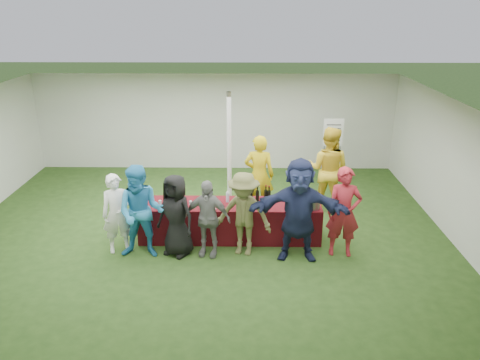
{
  "coord_description": "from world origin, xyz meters",
  "views": [
    {
      "loc": [
        0.88,
        -8.83,
        4.47
      ],
      "look_at": [
        0.76,
        -0.31,
        1.25
      ],
      "focal_mm": 35.0,
      "sensor_mm": 36.0,
      "label": 1
    }
  ],
  "objects_px": {
    "dump_bucket": "(313,204)",
    "customer_2": "(176,215)",
    "customer_5": "(299,210)",
    "staff_back": "(328,169)",
    "customer_4": "(244,214)",
    "customer_6": "(344,212)",
    "customer_1": "(141,212)",
    "wine_list_sign": "(333,138)",
    "customer_3": "(207,218)",
    "customer_0": "(117,214)",
    "staff_pourer": "(259,175)",
    "serving_table": "(230,221)"
  },
  "relations": [
    {
      "from": "serving_table",
      "to": "customer_2",
      "type": "distance_m",
      "value": 1.25
    },
    {
      "from": "wine_list_sign",
      "to": "staff_back",
      "type": "bearing_deg",
      "value": -103.11
    },
    {
      "from": "customer_3",
      "to": "customer_4",
      "type": "bearing_deg",
      "value": 15.68
    },
    {
      "from": "wine_list_sign",
      "to": "customer_6",
      "type": "relative_size",
      "value": 1.04
    },
    {
      "from": "dump_bucket",
      "to": "staff_back",
      "type": "distance_m",
      "value": 1.75
    },
    {
      "from": "customer_1",
      "to": "customer_5",
      "type": "height_order",
      "value": "customer_5"
    },
    {
      "from": "customer_5",
      "to": "customer_6",
      "type": "relative_size",
      "value": 1.12
    },
    {
      "from": "wine_list_sign",
      "to": "customer_2",
      "type": "distance_m",
      "value": 4.98
    },
    {
      "from": "customer_2",
      "to": "dump_bucket",
      "type": "bearing_deg",
      "value": 39.11
    },
    {
      "from": "customer_4",
      "to": "customer_3",
      "type": "bearing_deg",
      "value": -161.08
    },
    {
      "from": "dump_bucket",
      "to": "customer_6",
      "type": "xyz_separation_m",
      "value": [
        0.5,
        -0.41,
        0.02
      ]
    },
    {
      "from": "staff_pourer",
      "to": "customer_6",
      "type": "bearing_deg",
      "value": 137.09
    },
    {
      "from": "customer_2",
      "to": "customer_4",
      "type": "height_order",
      "value": "customer_4"
    },
    {
      "from": "wine_list_sign",
      "to": "customer_5",
      "type": "xyz_separation_m",
      "value": [
        -1.22,
        -3.64,
        -0.34
      ]
    },
    {
      "from": "dump_bucket",
      "to": "customer_0",
      "type": "bearing_deg",
      "value": -174.76
    },
    {
      "from": "dump_bucket",
      "to": "customer_1",
      "type": "relative_size",
      "value": 0.14
    },
    {
      "from": "customer_2",
      "to": "customer_5",
      "type": "bearing_deg",
      "value": 26.51
    },
    {
      "from": "customer_6",
      "to": "staff_pourer",
      "type": "bearing_deg",
      "value": 133.41
    },
    {
      "from": "wine_list_sign",
      "to": "staff_back",
      "type": "xyz_separation_m",
      "value": [
        -0.33,
        -1.42,
        -0.34
      ]
    },
    {
      "from": "customer_5",
      "to": "customer_4",
      "type": "bearing_deg",
      "value": 175.72
    },
    {
      "from": "customer_5",
      "to": "customer_6",
      "type": "distance_m",
      "value": 0.87
    },
    {
      "from": "customer_2",
      "to": "customer_4",
      "type": "distance_m",
      "value": 1.25
    },
    {
      "from": "dump_bucket",
      "to": "customer_2",
      "type": "relative_size",
      "value": 0.16
    },
    {
      "from": "dump_bucket",
      "to": "staff_pourer",
      "type": "relative_size",
      "value": 0.14
    },
    {
      "from": "wine_list_sign",
      "to": "staff_back",
      "type": "height_order",
      "value": "staff_back"
    },
    {
      "from": "customer_2",
      "to": "customer_6",
      "type": "distance_m",
      "value": 3.1
    },
    {
      "from": "dump_bucket",
      "to": "customer_1",
      "type": "bearing_deg",
      "value": -170.48
    },
    {
      "from": "wine_list_sign",
      "to": "customer_6",
      "type": "distance_m",
      "value": 3.55
    },
    {
      "from": "customer_0",
      "to": "customer_3",
      "type": "height_order",
      "value": "customer_0"
    },
    {
      "from": "dump_bucket",
      "to": "customer_2",
      "type": "xyz_separation_m",
      "value": [
        -2.6,
        -0.44,
        -0.05
      ]
    },
    {
      "from": "wine_list_sign",
      "to": "customer_2",
      "type": "bearing_deg",
      "value": -134.55
    },
    {
      "from": "staff_back",
      "to": "staff_pourer",
      "type": "bearing_deg",
      "value": 31.31
    },
    {
      "from": "customer_2",
      "to": "customer_4",
      "type": "bearing_deg",
      "value": 30.57
    },
    {
      "from": "serving_table",
      "to": "wine_list_sign",
      "type": "bearing_deg",
      "value": 48.92
    },
    {
      "from": "dump_bucket",
      "to": "staff_pourer",
      "type": "height_order",
      "value": "staff_pourer"
    },
    {
      "from": "dump_bucket",
      "to": "customer_5",
      "type": "height_order",
      "value": "customer_5"
    },
    {
      "from": "dump_bucket",
      "to": "customer_4",
      "type": "bearing_deg",
      "value": -162.7
    },
    {
      "from": "customer_2",
      "to": "customer_6",
      "type": "height_order",
      "value": "customer_6"
    },
    {
      "from": "customer_1",
      "to": "wine_list_sign",
      "type": "bearing_deg",
      "value": 43.46
    },
    {
      "from": "serving_table",
      "to": "customer_0",
      "type": "height_order",
      "value": "customer_0"
    },
    {
      "from": "staff_back",
      "to": "customer_4",
      "type": "distance_m",
      "value": 2.82
    },
    {
      "from": "wine_list_sign",
      "to": "customer_1",
      "type": "bearing_deg",
      "value": -138.5
    },
    {
      "from": "customer_1",
      "to": "customer_4",
      "type": "height_order",
      "value": "customer_1"
    },
    {
      "from": "staff_pourer",
      "to": "customer_2",
      "type": "distance_m",
      "value": 2.45
    },
    {
      "from": "customer_3",
      "to": "customer_6",
      "type": "relative_size",
      "value": 0.87
    },
    {
      "from": "customer_0",
      "to": "customer_6",
      "type": "xyz_separation_m",
      "value": [
        4.23,
        -0.07,
        0.09
      ]
    },
    {
      "from": "serving_table",
      "to": "customer_6",
      "type": "distance_m",
      "value": 2.27
    },
    {
      "from": "customer_2",
      "to": "customer_3",
      "type": "distance_m",
      "value": 0.58
    },
    {
      "from": "staff_pourer",
      "to": "dump_bucket",
      "type": "bearing_deg",
      "value": 133.03
    },
    {
      "from": "staff_back",
      "to": "customer_1",
      "type": "bearing_deg",
      "value": 52.79
    }
  ]
}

